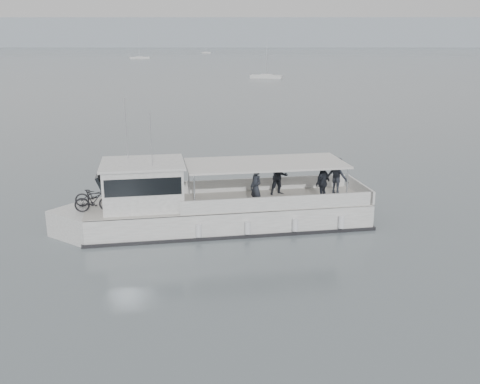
{
  "coord_description": "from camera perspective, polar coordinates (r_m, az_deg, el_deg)",
  "views": [
    {
      "loc": [
        3.6,
        -20.63,
        8.17
      ],
      "look_at": [
        3.48,
        2.24,
        1.6
      ],
      "focal_mm": 40.0,
      "sensor_mm": 36.0,
      "label": 1
    }
  ],
  "objects": [
    {
      "name": "ground",
      "position": [
        22.48,
        -8.99,
        -5.49
      ],
      "size": [
        1400.0,
        1400.0,
        0.0
      ],
      "primitive_type": "plane",
      "color": "slate",
      "rests_on": "ground"
    },
    {
      "name": "headland",
      "position": [
        580.67,
        -0.08,
        16.6
      ],
      "size": [
        1400.0,
        90.0,
        28.0
      ],
      "primitive_type": "cube",
      "color": "#939EA8",
      "rests_on": "ground"
    },
    {
      "name": "tour_boat",
      "position": [
        23.84,
        -4.14,
        -1.58
      ],
      "size": [
        14.29,
        5.61,
        5.95
      ],
      "rotation": [
        0.0,
        0.0,
        0.18
      ],
      "color": "white",
      "rests_on": "ground"
    },
    {
      "name": "moored_fleet",
      "position": [
        225.22,
        -12.72,
        13.66
      ],
      "size": [
        395.51,
        264.24,
        9.96
      ],
      "color": "white",
      "rests_on": "ground"
    }
  ]
}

